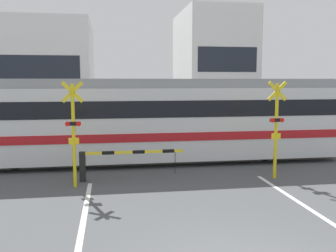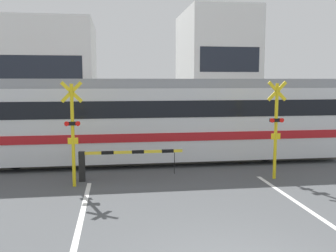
% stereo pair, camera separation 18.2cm
% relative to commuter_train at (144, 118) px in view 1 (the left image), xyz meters
% --- Properties ---
extents(rail_track_near, '(50.00, 0.10, 0.08)m').
position_rel_commuter_train_xyz_m(rail_track_near, '(0.82, -0.72, -1.79)').
color(rail_track_near, '#5B564C').
rests_on(rail_track_near, ground_plane).
extents(rail_track_far, '(50.00, 0.10, 0.08)m').
position_rel_commuter_train_xyz_m(rail_track_far, '(0.82, 0.72, -1.79)').
color(rail_track_far, '#5B564C').
rests_on(rail_track_far, ground_plane).
extents(commuter_train, '(16.09, 2.98, 3.43)m').
position_rel_commuter_train_xyz_m(commuter_train, '(0.00, 0.00, 0.00)').
color(commuter_train, silver).
rests_on(commuter_train, ground_plane).
extents(crossing_barrier_near, '(3.51, 0.20, 1.01)m').
position_rel_commuter_train_xyz_m(crossing_barrier_near, '(-1.45, -2.82, -1.11)').
color(crossing_barrier_near, black).
rests_on(crossing_barrier_near, ground_plane).
extents(crossing_barrier_far, '(3.51, 0.20, 1.01)m').
position_rel_commuter_train_xyz_m(crossing_barrier_far, '(3.09, 2.78, -1.11)').
color(crossing_barrier_far, black).
rests_on(crossing_barrier_far, ground_plane).
extents(crossing_signal_left, '(0.68, 0.15, 3.35)m').
position_rel_commuter_train_xyz_m(crossing_signal_left, '(-2.55, -3.42, 0.02)').
color(crossing_signal_left, yellow).
rests_on(crossing_signal_left, ground_plane).
extents(crossing_signal_right, '(0.68, 0.15, 3.35)m').
position_rel_commuter_train_xyz_m(crossing_signal_right, '(4.19, -3.42, 0.02)').
color(crossing_signal_right, yellow).
rests_on(crossing_signal_right, ground_plane).
extents(pedestrian, '(0.38, 0.22, 1.67)m').
position_rel_commuter_train_xyz_m(pedestrian, '(1.65, 5.96, -0.87)').
color(pedestrian, brown).
rests_on(pedestrian, ground_plane).
extents(building_left_of_street, '(7.61, 7.91, 7.69)m').
position_rel_commuter_train_xyz_m(building_left_of_street, '(-6.50, 14.46, 2.01)').
color(building_left_of_street, white).
rests_on(building_left_of_street, ground_plane).
extents(building_right_of_street, '(5.15, 7.91, 8.78)m').
position_rel_commuter_train_xyz_m(building_right_of_street, '(6.91, 14.46, 2.56)').
color(building_right_of_street, white).
rests_on(building_right_of_street, ground_plane).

